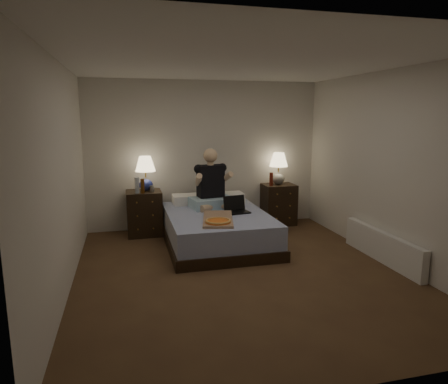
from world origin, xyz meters
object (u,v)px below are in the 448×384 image
object	(u,v)px
lamp_right	(278,169)
soda_can	(152,189)
bed	(217,229)
person	(212,179)
beer_bottle_left	(143,186)
pizza_box	(218,222)
radiator	(382,247)
water_bottle	(137,185)
beer_bottle_right	(271,179)
nightstand_left	(144,213)
nightstand_right	(278,204)
laptop	(238,205)
lamp_left	(146,174)

from	to	relation	value
lamp_right	soda_can	xyz separation A→B (m)	(-2.22, -0.20, -0.23)
bed	person	world-z (taller)	person
beer_bottle_left	lamp_right	bearing A→B (deg)	6.88
pizza_box	radiator	bearing A→B (deg)	-2.94
lamp_right	person	bearing A→B (deg)	-158.47
water_bottle	radiator	xyz separation A→B (m)	(3.11, -1.87, -0.64)
beer_bottle_left	pizza_box	bearing A→B (deg)	-53.78
lamp_right	beer_bottle_right	world-z (taller)	lamp_right
beer_bottle_left	radiator	world-z (taller)	beer_bottle_left
pizza_box	beer_bottle_left	bearing A→B (deg)	138.70
bed	nightstand_left	size ratio (longest dim) A/B	2.69
beer_bottle_right	pizza_box	distance (m)	1.95
nightstand_left	water_bottle	bearing A→B (deg)	-125.52
beer_bottle_left	person	size ratio (longest dim) A/B	0.25
nightstand_right	beer_bottle_right	distance (m)	0.52
bed	soda_can	xyz separation A→B (m)	(-0.90, 0.70, 0.53)
water_bottle	beer_bottle_left	distance (m)	0.09
laptop	nightstand_right	bearing A→B (deg)	33.12
bed	laptop	world-z (taller)	laptop
lamp_left	beer_bottle_left	world-z (taller)	lamp_left
water_bottle	lamp_left	bearing A→B (deg)	49.52
lamp_left	beer_bottle_right	distance (m)	2.14
water_bottle	soda_can	world-z (taller)	water_bottle
pizza_box	nightstand_right	bearing A→B (deg)	58.90
water_bottle	beer_bottle_right	bearing A→B (deg)	3.79
person	bed	bearing A→B (deg)	-98.86
bed	beer_bottle_right	distance (m)	1.52
beer_bottle_right	person	size ratio (longest dim) A/B	0.25
person	radiator	distance (m)	2.65
beer_bottle_left	nightstand_left	bearing A→B (deg)	83.78
nightstand_left	water_bottle	distance (m)	0.52
bed	lamp_right	bearing A→B (deg)	34.07
beer_bottle_left	water_bottle	bearing A→B (deg)	157.69
radiator	beer_bottle_right	bearing A→B (deg)	112.26
lamp_left	water_bottle	world-z (taller)	lamp_left
water_bottle	laptop	world-z (taller)	water_bottle
soda_can	radiator	size ratio (longest dim) A/B	0.06
lamp_left	lamp_right	world-z (taller)	lamp_left
soda_can	lamp_left	bearing A→B (deg)	126.31
laptop	pizza_box	size ratio (longest dim) A/B	0.45
soda_can	pizza_box	size ratio (longest dim) A/B	0.13
water_bottle	bed	bearing A→B (deg)	-29.65
lamp_right	laptop	world-z (taller)	lamp_right
beer_bottle_left	person	distance (m)	1.08
nightstand_left	radiator	xyz separation A→B (m)	(3.00, -2.01, -0.16)
bed	nightstand_left	world-z (taller)	nightstand_left
lamp_left	pizza_box	world-z (taller)	lamp_left
soda_can	radiator	distance (m)	3.50
beer_bottle_right	beer_bottle_left	bearing A→B (deg)	-175.18
nightstand_left	water_bottle	world-z (taller)	water_bottle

